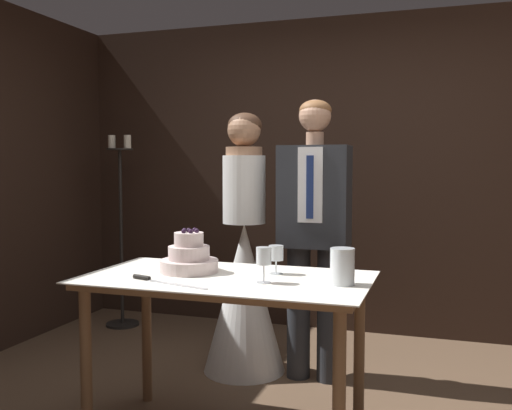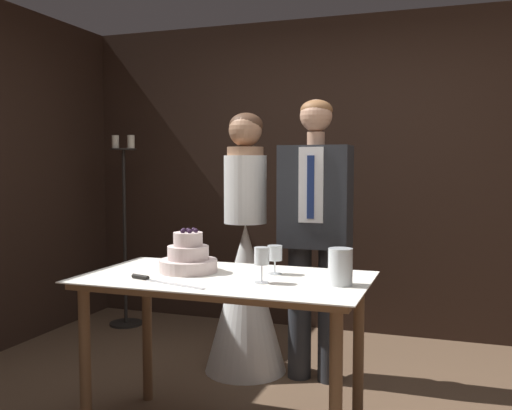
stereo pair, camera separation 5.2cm
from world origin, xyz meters
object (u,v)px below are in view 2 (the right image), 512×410
(wine_glass_near, at_px, (275,254))
(groom, at_px, (315,225))
(cake_table, at_px, (225,297))
(bride, at_px, (246,276))
(tiered_cake, at_px, (188,258))
(candle_stand, at_px, (125,240))
(wine_glass_middle, at_px, (262,258))
(cake_knife, at_px, (153,280))
(hurricane_candle, at_px, (340,268))

(wine_glass_near, relative_size, groom, 0.08)
(cake_table, distance_m, bride, 0.96)
(tiered_cake, xyz_separation_m, candle_stand, (-1.36, 1.56, -0.16))
(groom, bearing_deg, tiered_cake, -117.84)
(wine_glass_middle, relative_size, bride, 0.10)
(wine_glass_middle, distance_m, candle_stand, 2.48)
(wine_glass_near, xyz_separation_m, candle_stand, (-1.80, 1.47, -0.19))
(cake_knife, relative_size, groom, 0.25)
(cake_table, xyz_separation_m, candle_stand, (-1.58, 1.61, 0.01))
(wine_glass_near, distance_m, groom, 0.79)
(cake_table, bearing_deg, bride, 104.20)
(wine_glass_middle, relative_size, groom, 0.09)
(groom, bearing_deg, cake_knife, -114.07)
(wine_glass_near, bearing_deg, groom, 88.38)
(cake_knife, relative_size, candle_stand, 0.27)
(cake_knife, height_order, wine_glass_near, wine_glass_near)
(candle_stand, bearing_deg, groom, -20.69)
(wine_glass_near, height_order, hurricane_candle, hurricane_candle)
(groom, height_order, candle_stand, groom)
(wine_glass_middle, bearing_deg, wine_glass_near, 91.50)
(cake_table, distance_m, cake_knife, 0.37)
(cake_table, height_order, wine_glass_middle, wine_glass_middle)
(groom, relative_size, candle_stand, 1.10)
(tiered_cake, bearing_deg, hurricane_candle, -4.54)
(hurricane_candle, relative_size, bride, 0.10)
(cake_table, xyz_separation_m, tiered_cake, (-0.23, 0.05, 0.18))
(wine_glass_middle, height_order, candle_stand, candle_stand)
(tiered_cake, distance_m, wine_glass_near, 0.45)
(wine_glass_middle, bearing_deg, candle_stand, 136.71)
(cake_knife, relative_size, wine_glass_middle, 2.62)
(groom, bearing_deg, candle_stand, 159.31)
(cake_knife, xyz_separation_m, hurricane_candle, (0.85, 0.21, 0.07))
(wine_glass_near, xyz_separation_m, bride, (-0.45, 0.79, -0.29))
(cake_knife, bearing_deg, wine_glass_near, 52.02)
(tiered_cake, distance_m, candle_stand, 2.07)
(cake_table, distance_m, tiered_cake, 0.29)
(wine_glass_near, relative_size, wine_glass_middle, 0.87)
(wine_glass_near, xyz_separation_m, hurricane_candle, (0.36, -0.15, -0.02))
(cake_table, height_order, hurricane_candle, hurricane_candle)
(wine_glass_middle, bearing_deg, cake_knife, -164.88)
(wine_glass_middle, height_order, groom, groom)
(wine_glass_near, bearing_deg, cake_table, -146.58)
(cake_table, xyz_separation_m, groom, (0.23, 0.93, 0.27))
(cake_knife, height_order, bride, bride)
(cake_table, relative_size, bride, 0.82)
(cake_table, distance_m, wine_glass_near, 0.33)
(cake_table, bearing_deg, wine_glass_middle, -21.10)
(tiered_cake, bearing_deg, cake_knife, -100.47)
(tiered_cake, relative_size, hurricane_candle, 1.77)
(cake_knife, xyz_separation_m, groom, (0.51, 1.14, 0.17))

